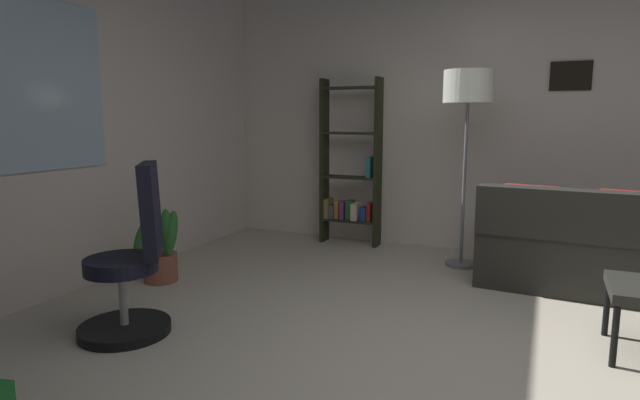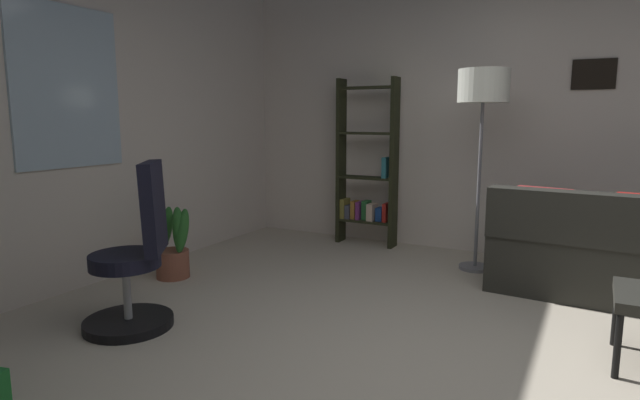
# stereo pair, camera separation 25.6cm
# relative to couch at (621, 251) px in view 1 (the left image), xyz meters

# --- Properties ---
(ground_plane) EXTENTS (5.52, 6.19, 0.10)m
(ground_plane) POSITION_rel_couch_xyz_m (-2.02, 0.80, -0.35)
(ground_plane) COLOR beige
(wall_back_with_windows) EXTENTS (5.52, 0.12, 2.84)m
(wall_back_with_windows) POSITION_rel_couch_xyz_m (-2.04, 3.94, 1.12)
(wall_back_with_windows) COLOR silver
(wall_back_with_windows) RESTS_ON ground_plane
(wall_right_with_frames) EXTENTS (0.12, 6.19, 2.84)m
(wall_right_with_frames) POSITION_rel_couch_xyz_m (0.79, 0.80, 1.12)
(wall_right_with_frames) COLOR silver
(wall_right_with_frames) RESTS_ON ground_plane
(couch) EXTENTS (1.53, 1.97, 0.82)m
(couch) POSITION_rel_couch_xyz_m (0.00, 0.00, 0.00)
(couch) COLOR #2A2924
(couch) RESTS_ON ground_plane
(office_chair) EXTENTS (0.58, 0.59, 1.07)m
(office_chair) POSITION_rel_couch_xyz_m (-2.23, 2.88, 0.11)
(office_chair) COLOR black
(office_chair) RESTS_ON ground_plane
(bookshelf) EXTENTS (0.18, 0.64, 1.74)m
(bookshelf) POSITION_rel_couch_xyz_m (0.52, 2.47, 0.46)
(bookshelf) COLOR black
(bookshelf) RESTS_ON ground_plane
(floor_lamp) EXTENTS (0.43, 0.43, 1.74)m
(floor_lamp) POSITION_rel_couch_xyz_m (0.13, 1.24, 1.21)
(floor_lamp) COLOR slate
(floor_lamp) RESTS_ON ground_plane
(potted_plant) EXTENTS (0.40, 0.38, 0.62)m
(potted_plant) POSITION_rel_couch_xyz_m (-1.35, 3.43, -0.05)
(potted_plant) COLOR brown
(potted_plant) RESTS_ON ground_plane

